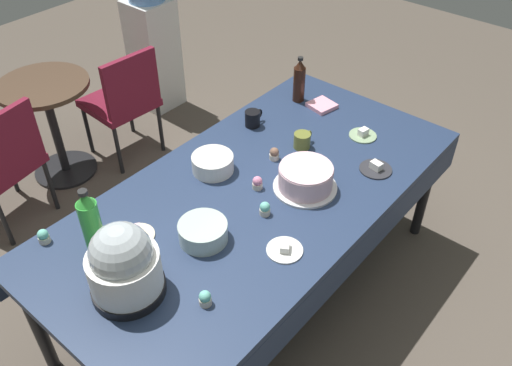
{
  "coord_description": "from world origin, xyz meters",
  "views": [
    {
      "loc": [
        -1.5,
        -1.27,
        2.44
      ],
      "look_at": [
        0.0,
        0.0,
        0.8
      ],
      "focal_mm": 37.66,
      "sensor_mm": 36.0,
      "label": 1
    }
  ],
  "objects_px": {
    "glass_salad_bowl": "(203,232)",
    "cupcake_mint": "(257,183)",
    "maroon_chair_right": "(124,98)",
    "round_cafe_table": "(50,113)",
    "water_cooler": "(152,39)",
    "coffee_mug_olive": "(302,140)",
    "coffee_mug_black": "(253,118)",
    "slow_cooker": "(124,265)",
    "dessert_plate_cream": "(137,234)",
    "maroon_chair_left": "(1,160)",
    "cupcake_vanilla": "(205,298)",
    "dessert_plate_sage": "(363,134)",
    "frosted_layer_cake": "(306,178)",
    "soda_bottle_lime_soda": "(91,225)",
    "ceramic_snack_bowl": "(213,163)",
    "potluck_table": "(256,200)",
    "dessert_plate_charcoal": "(376,168)",
    "cupcake_rose": "(274,154)",
    "soda_bottle_cola": "(299,81)",
    "cupcake_cocoa": "(43,236)",
    "dessert_plate_white": "(285,249)",
    "cupcake_lemon": "(265,209)"
  },
  "relations": [
    {
      "from": "dessert_plate_charcoal",
      "to": "soda_bottle_lime_soda",
      "type": "xyz_separation_m",
      "value": [
        -1.25,
        0.61,
        0.15
      ]
    },
    {
      "from": "cupcake_mint",
      "to": "cupcake_rose",
      "type": "height_order",
      "value": "same"
    },
    {
      "from": "cupcake_vanilla",
      "to": "maroon_chair_right",
      "type": "distance_m",
      "value": 2.12
    },
    {
      "from": "potluck_table",
      "to": "dessert_plate_sage",
      "type": "xyz_separation_m",
      "value": [
        0.73,
        -0.15,
        0.07
      ]
    },
    {
      "from": "maroon_chair_right",
      "to": "round_cafe_table",
      "type": "relative_size",
      "value": 1.18
    },
    {
      "from": "cupcake_mint",
      "to": "coffee_mug_black",
      "type": "xyz_separation_m",
      "value": [
        0.4,
        0.37,
        0.01
      ]
    },
    {
      "from": "glass_salad_bowl",
      "to": "cupcake_mint",
      "type": "bearing_deg",
      "value": 5.8
    },
    {
      "from": "soda_bottle_cola",
      "to": "coffee_mug_black",
      "type": "xyz_separation_m",
      "value": [
        -0.39,
        0.03,
        -0.08
      ]
    },
    {
      "from": "water_cooler",
      "to": "cupcake_mint",
      "type": "bearing_deg",
      "value": -117.51
    },
    {
      "from": "dessert_plate_charcoal",
      "to": "dessert_plate_sage",
      "type": "xyz_separation_m",
      "value": [
        0.22,
        0.21,
        -0.0
      ]
    },
    {
      "from": "ceramic_snack_bowl",
      "to": "dessert_plate_cream",
      "type": "height_order",
      "value": "ceramic_snack_bowl"
    },
    {
      "from": "cupcake_mint",
      "to": "glass_salad_bowl",
      "type": "bearing_deg",
      "value": -174.2
    },
    {
      "from": "maroon_chair_left",
      "to": "glass_salad_bowl",
      "type": "bearing_deg",
      "value": -84.88
    },
    {
      "from": "ceramic_snack_bowl",
      "to": "round_cafe_table",
      "type": "height_order",
      "value": "ceramic_snack_bowl"
    },
    {
      "from": "cupcake_cocoa",
      "to": "dessert_plate_charcoal",
      "type": "bearing_deg",
      "value": -31.61
    },
    {
      "from": "coffee_mug_black",
      "to": "round_cafe_table",
      "type": "bearing_deg",
      "value": 108.89
    },
    {
      "from": "dessert_plate_sage",
      "to": "potluck_table",
      "type": "bearing_deg",
      "value": 168.4
    },
    {
      "from": "soda_bottle_lime_soda",
      "to": "coffee_mug_black",
      "type": "relative_size",
      "value": 2.71
    },
    {
      "from": "soda_bottle_lime_soda",
      "to": "slow_cooker",
      "type": "bearing_deg",
      "value": -100.97
    },
    {
      "from": "cupcake_lemon",
      "to": "soda_bottle_lime_soda",
      "type": "bearing_deg",
      "value": 148.45
    },
    {
      "from": "glass_salad_bowl",
      "to": "cupcake_lemon",
      "type": "relative_size",
      "value": 3.19
    },
    {
      "from": "soda_bottle_cola",
      "to": "soda_bottle_lime_soda",
      "type": "xyz_separation_m",
      "value": [
        -1.55,
        -0.09,
        0.03
      ]
    },
    {
      "from": "slow_cooker",
      "to": "soda_bottle_cola",
      "type": "bearing_deg",
      "value": 12.65
    },
    {
      "from": "dessert_plate_sage",
      "to": "coffee_mug_black",
      "type": "height_order",
      "value": "coffee_mug_black"
    },
    {
      "from": "ceramic_snack_bowl",
      "to": "maroon_chair_left",
      "type": "relative_size",
      "value": 0.25
    },
    {
      "from": "frosted_layer_cake",
      "to": "soda_bottle_lime_soda",
      "type": "xyz_separation_m",
      "value": [
        -0.91,
        0.42,
        0.1
      ]
    },
    {
      "from": "dessert_plate_white",
      "to": "maroon_chair_right",
      "type": "xyz_separation_m",
      "value": [
        0.62,
        1.89,
        -0.27
      ]
    },
    {
      "from": "maroon_chair_left",
      "to": "maroon_chair_right",
      "type": "distance_m",
      "value": 0.93
    },
    {
      "from": "ceramic_snack_bowl",
      "to": "maroon_chair_right",
      "type": "distance_m",
      "value": 1.37
    },
    {
      "from": "frosted_layer_cake",
      "to": "coffee_mug_black",
      "type": "distance_m",
      "value": 0.6
    },
    {
      "from": "dessert_plate_cream",
      "to": "soda_bottle_lime_soda",
      "type": "height_order",
      "value": "soda_bottle_lime_soda"
    },
    {
      "from": "glass_salad_bowl",
      "to": "soda_bottle_cola",
      "type": "xyz_separation_m",
      "value": [
        1.2,
        0.38,
        0.09
      ]
    },
    {
      "from": "slow_cooker",
      "to": "dessert_plate_cream",
      "type": "bearing_deg",
      "value": 43.82
    },
    {
      "from": "frosted_layer_cake",
      "to": "cupcake_rose",
      "type": "xyz_separation_m",
      "value": [
        0.09,
        0.26,
        -0.03
      ]
    },
    {
      "from": "slow_cooker",
      "to": "maroon_chair_left",
      "type": "relative_size",
      "value": 0.4
    },
    {
      "from": "potluck_table",
      "to": "frosted_layer_cake",
      "type": "bearing_deg",
      "value": -44.56
    },
    {
      "from": "ceramic_snack_bowl",
      "to": "cupcake_mint",
      "type": "height_order",
      "value": "ceramic_snack_bowl"
    },
    {
      "from": "round_cafe_table",
      "to": "water_cooler",
      "type": "height_order",
      "value": "water_cooler"
    },
    {
      "from": "cupcake_mint",
      "to": "cupcake_cocoa",
      "type": "xyz_separation_m",
      "value": [
        -0.87,
        0.47,
        0.0
      ]
    },
    {
      "from": "slow_cooker",
      "to": "dessert_plate_white",
      "type": "distance_m",
      "value": 0.68
    },
    {
      "from": "soda_bottle_lime_soda",
      "to": "dessert_plate_white",
      "type": "bearing_deg",
      "value": -49.48
    },
    {
      "from": "glass_salad_bowl",
      "to": "dessert_plate_white",
      "type": "distance_m",
      "value": 0.36
    },
    {
      "from": "maroon_chair_right",
      "to": "slow_cooker",
      "type": "bearing_deg",
      "value": -127.34
    },
    {
      "from": "potluck_table",
      "to": "dessert_plate_cream",
      "type": "relative_size",
      "value": 14.5
    },
    {
      "from": "water_cooler",
      "to": "coffee_mug_olive",
      "type": "bearing_deg",
      "value": -107.41
    },
    {
      "from": "cupcake_mint",
      "to": "maroon_chair_right",
      "type": "bearing_deg",
      "value": 76.27
    },
    {
      "from": "cupcake_lemon",
      "to": "cupcake_cocoa",
      "type": "xyz_separation_m",
      "value": [
        -0.75,
        0.62,
        0.0
      ]
    },
    {
      "from": "cupcake_vanilla",
      "to": "potluck_table",
      "type": "bearing_deg",
      "value": 23.87
    },
    {
      "from": "round_cafe_table",
      "to": "maroon_chair_left",
      "type": "bearing_deg",
      "value": -155.26
    },
    {
      "from": "slow_cooker",
      "to": "coffee_mug_olive",
      "type": "distance_m",
      "value": 1.23
    }
  ]
}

